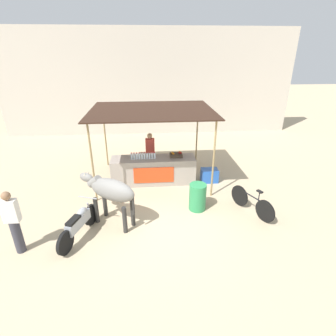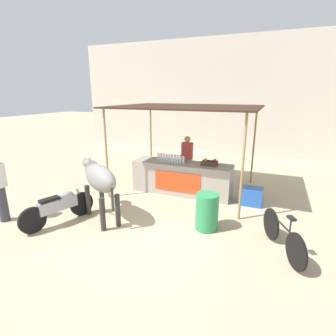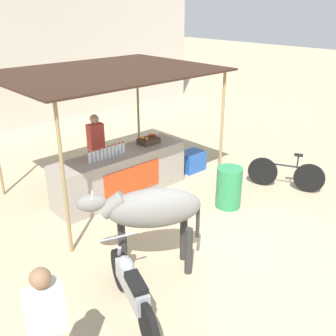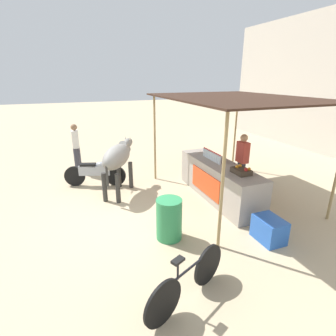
% 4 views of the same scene
% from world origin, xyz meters
% --- Properties ---
extents(ground_plane, '(60.00, 60.00, 0.00)m').
position_xyz_m(ground_plane, '(0.00, 0.00, 0.00)').
color(ground_plane, tan).
extents(stall_counter, '(3.00, 0.82, 0.96)m').
position_xyz_m(stall_counter, '(0.00, 2.20, 0.48)').
color(stall_counter, '#9E9389').
rests_on(stall_counter, ground).
extents(stall_awning, '(4.20, 3.20, 2.62)m').
position_xyz_m(stall_awning, '(0.00, 2.50, 2.51)').
color(stall_awning, '#382319').
rests_on(stall_awning, ground).
extents(water_bottle_row, '(0.88, 0.07, 0.25)m').
position_xyz_m(water_bottle_row, '(-0.35, 2.15, 1.07)').
color(water_bottle_row, silver).
rests_on(water_bottle_row, stall_counter).
extents(fruit_crate, '(0.44, 0.32, 0.18)m').
position_xyz_m(fruit_crate, '(0.83, 2.25, 1.03)').
color(fruit_crate, '#3F3326').
rests_on(fruit_crate, stall_counter).
extents(vendor_behind_counter, '(0.34, 0.22, 1.65)m').
position_xyz_m(vendor_behind_counter, '(-0.09, 2.95, 0.85)').
color(vendor_behind_counter, '#383842').
rests_on(vendor_behind_counter, ground).
extents(cooler_box, '(0.60, 0.44, 0.48)m').
position_xyz_m(cooler_box, '(2.06, 2.10, 0.24)').
color(cooler_box, blue).
rests_on(cooler_box, ground).
extents(water_barrel, '(0.51, 0.51, 0.84)m').
position_xyz_m(water_barrel, '(1.27, 0.30, 0.42)').
color(water_barrel, '#2D8C51').
rests_on(water_barrel, ground).
extents(cow, '(1.73, 1.29, 1.44)m').
position_xyz_m(cow, '(-1.22, -0.21, 1.03)').
color(cow, gray).
rests_on(cow, ground).
extents(motorcycle_parked, '(0.78, 1.73, 0.90)m').
position_xyz_m(motorcycle_parked, '(-2.01, -0.75, 0.43)').
color(motorcycle_parked, black).
rests_on(motorcycle_parked, ground).
extents(bicycle_leaning, '(0.76, 1.51, 0.85)m').
position_xyz_m(bicycle_leaning, '(2.85, -0.04, 0.35)').
color(bicycle_leaning, black).
rests_on(bicycle_leaning, ground).
extents(passerby_on_street, '(0.34, 0.22, 1.65)m').
position_xyz_m(passerby_on_street, '(-3.34, -1.18, 0.85)').
color(passerby_on_street, '#383842').
rests_on(passerby_on_street, ground).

